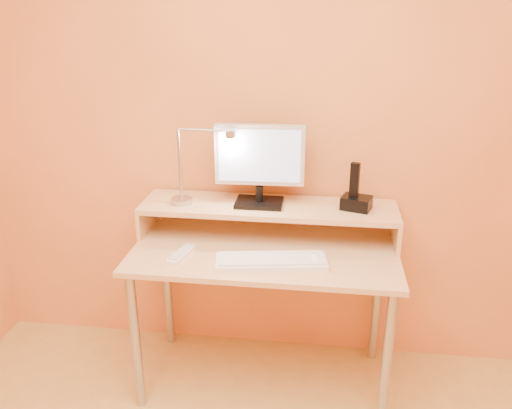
# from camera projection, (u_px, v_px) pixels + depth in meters

# --- Properties ---
(wall_back) EXTENTS (3.00, 0.04, 2.50)m
(wall_back) POSITION_uv_depth(u_px,v_px,m) (273.00, 119.00, 2.49)
(wall_back) COLOR #F28F4B
(wall_back) RESTS_ON floor
(desk_leg_fl) EXTENTS (0.04, 0.04, 0.69)m
(desk_leg_fl) POSITION_uv_depth(u_px,v_px,m) (136.00, 342.00, 2.35)
(desk_leg_fl) COLOR #A6A6AF
(desk_leg_fl) RESTS_ON floor
(desk_leg_fr) EXTENTS (0.04, 0.04, 0.69)m
(desk_leg_fr) POSITION_uv_depth(u_px,v_px,m) (386.00, 362.00, 2.22)
(desk_leg_fr) COLOR #A6A6AF
(desk_leg_fr) RESTS_ON floor
(desk_leg_bl) EXTENTS (0.04, 0.04, 0.69)m
(desk_leg_bl) POSITION_uv_depth(u_px,v_px,m) (168.00, 286.00, 2.82)
(desk_leg_bl) COLOR #A6A6AF
(desk_leg_bl) RESTS_ON floor
(desk_leg_br) EXTENTS (0.04, 0.04, 0.69)m
(desk_leg_br) POSITION_uv_depth(u_px,v_px,m) (377.00, 300.00, 2.68)
(desk_leg_br) COLOR #A6A6AF
(desk_leg_br) RESTS_ON floor
(desk_lower) EXTENTS (1.20, 0.60, 0.02)m
(desk_lower) POSITION_uv_depth(u_px,v_px,m) (265.00, 252.00, 2.39)
(desk_lower) COLOR tan
(desk_lower) RESTS_ON floor
(shelf_riser_left) EXTENTS (0.02, 0.30, 0.14)m
(shelf_riser_left) POSITION_uv_depth(u_px,v_px,m) (148.00, 217.00, 2.57)
(shelf_riser_left) COLOR tan
(shelf_riser_left) RESTS_ON desk_lower
(shelf_riser_right) EXTENTS (0.02, 0.30, 0.14)m
(shelf_riser_right) POSITION_uv_depth(u_px,v_px,m) (395.00, 230.00, 2.43)
(shelf_riser_right) COLOR tan
(shelf_riser_right) RESTS_ON desk_lower
(desk_shelf) EXTENTS (1.20, 0.30, 0.02)m
(desk_shelf) POSITION_uv_depth(u_px,v_px,m) (268.00, 207.00, 2.47)
(desk_shelf) COLOR tan
(desk_shelf) RESTS_ON desk_lower
(monitor_foot) EXTENTS (0.22, 0.16, 0.02)m
(monitor_foot) POSITION_uv_depth(u_px,v_px,m) (259.00, 203.00, 2.47)
(monitor_foot) COLOR black
(monitor_foot) RESTS_ON desk_shelf
(monitor_neck) EXTENTS (0.04, 0.04, 0.07)m
(monitor_neck) POSITION_uv_depth(u_px,v_px,m) (259.00, 194.00, 2.45)
(monitor_neck) COLOR black
(monitor_neck) RESTS_ON monitor_foot
(monitor_panel) EXTENTS (0.41, 0.05, 0.28)m
(monitor_panel) POSITION_uv_depth(u_px,v_px,m) (260.00, 155.00, 2.39)
(monitor_panel) COLOR silver
(monitor_panel) RESTS_ON monitor_neck
(monitor_back) EXTENTS (0.37, 0.03, 0.24)m
(monitor_back) POSITION_uv_depth(u_px,v_px,m) (260.00, 154.00, 2.42)
(monitor_back) COLOR black
(monitor_back) RESTS_ON monitor_panel
(monitor_screen) EXTENTS (0.37, 0.02, 0.24)m
(monitor_screen) POSITION_uv_depth(u_px,v_px,m) (259.00, 156.00, 2.38)
(monitor_screen) COLOR #B6C7FD
(monitor_screen) RESTS_ON monitor_panel
(lamp_base) EXTENTS (0.10, 0.10, 0.02)m
(lamp_base) POSITION_uv_depth(u_px,v_px,m) (182.00, 201.00, 2.48)
(lamp_base) COLOR #A6A6AF
(lamp_base) RESTS_ON desk_shelf
(lamp_post) EXTENTS (0.01, 0.01, 0.33)m
(lamp_post) POSITION_uv_depth(u_px,v_px,m) (180.00, 164.00, 2.42)
(lamp_post) COLOR #A6A6AF
(lamp_post) RESTS_ON lamp_base
(lamp_arm) EXTENTS (0.24, 0.01, 0.01)m
(lamp_arm) POSITION_uv_depth(u_px,v_px,m) (204.00, 130.00, 2.34)
(lamp_arm) COLOR #A6A6AF
(lamp_arm) RESTS_ON lamp_post
(lamp_head) EXTENTS (0.04, 0.04, 0.03)m
(lamp_head) POSITION_uv_depth(u_px,v_px,m) (231.00, 134.00, 2.34)
(lamp_head) COLOR #A6A6AF
(lamp_head) RESTS_ON lamp_arm
(lamp_bulb) EXTENTS (0.03, 0.03, 0.00)m
(lamp_bulb) POSITION_uv_depth(u_px,v_px,m) (231.00, 138.00, 2.34)
(lamp_bulb) COLOR #FFEAC6
(lamp_bulb) RESTS_ON lamp_head
(phone_dock) EXTENTS (0.15, 0.13, 0.06)m
(phone_dock) POSITION_uv_depth(u_px,v_px,m) (356.00, 203.00, 2.40)
(phone_dock) COLOR black
(phone_dock) RESTS_ON desk_shelf
(phone_handset) EXTENTS (0.05, 0.04, 0.16)m
(phone_handset) POSITION_uv_depth(u_px,v_px,m) (355.00, 180.00, 2.37)
(phone_handset) COLOR black
(phone_handset) RESTS_ON phone_dock
(phone_led) EXTENTS (0.01, 0.00, 0.04)m
(phone_led) POSITION_uv_depth(u_px,v_px,m) (367.00, 207.00, 2.35)
(phone_led) COLOR #1A49FF
(phone_led) RESTS_ON phone_dock
(keyboard) EXTENTS (0.49, 0.22, 0.02)m
(keyboard) POSITION_uv_depth(u_px,v_px,m) (271.00, 262.00, 2.25)
(keyboard) COLOR white
(keyboard) RESTS_ON desk_lower
(mouse) EXTENTS (0.10, 0.13, 0.04)m
(mouse) POSITION_uv_depth(u_px,v_px,m) (315.00, 260.00, 2.25)
(mouse) COLOR white
(mouse) RESTS_ON desk_lower
(remote_control) EXTENTS (0.09, 0.19, 0.02)m
(remote_control) POSITION_uv_depth(u_px,v_px,m) (181.00, 254.00, 2.32)
(remote_control) COLOR white
(remote_control) RESTS_ON desk_lower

